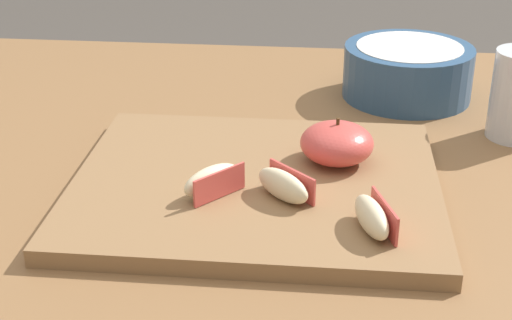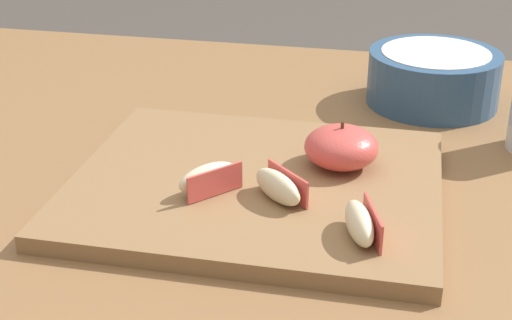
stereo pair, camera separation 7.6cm
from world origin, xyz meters
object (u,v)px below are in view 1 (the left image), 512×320
cutting_board (256,186)px  apple_wedge_right (212,181)px  apple_wedge_back (373,217)px  apple_half_skin_up (337,143)px  ceramic_fruit_bowl (408,70)px  apple_wedge_front (284,185)px

cutting_board → apple_wedge_right: (-0.04, -0.04, 0.02)m
apple_wedge_right → apple_wedge_back: same height
apple_half_skin_up → ceramic_fruit_bowl: ceramic_fruit_bowl is taller
apple_half_skin_up → apple_wedge_front: (-0.05, -0.09, -0.01)m
apple_half_skin_up → apple_wedge_right: size_ratio=1.21×
apple_half_skin_up → apple_wedge_back: apple_half_skin_up is taller
cutting_board → apple_wedge_back: apple_wedge_back is taller
apple_half_skin_up → ceramic_fruit_bowl: size_ratio=0.45×
apple_wedge_front → apple_wedge_back: same height
apple_wedge_right → ceramic_fruit_bowl: bearing=57.5°
apple_wedge_back → ceramic_fruit_bowl: ceramic_fruit_bowl is taller
cutting_board → apple_half_skin_up: (0.08, 0.05, 0.03)m
cutting_board → apple_wedge_front: (0.03, -0.04, 0.02)m
apple_wedge_front → cutting_board: bearing=127.1°
apple_wedge_right → apple_wedge_front: size_ratio=1.01×
apple_half_skin_up → apple_wedge_front: bearing=-119.8°
apple_half_skin_up → ceramic_fruit_bowl: (0.09, 0.25, -0.00)m
cutting_board → apple_wedge_front: 0.06m
apple_half_skin_up → apple_wedge_front: size_ratio=1.23×
apple_wedge_right → apple_wedge_front: (0.07, -0.00, 0.00)m
cutting_board → ceramic_fruit_bowl: 0.34m
apple_half_skin_up → ceramic_fruit_bowl: bearing=69.5°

